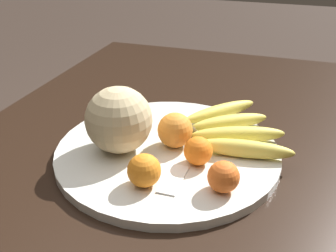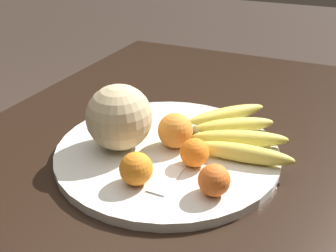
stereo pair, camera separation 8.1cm
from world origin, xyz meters
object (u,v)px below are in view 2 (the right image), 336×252
Objects in this scene: orange_front_left at (136,169)px; orange_mid_center at (194,153)px; fruit_bowl at (168,150)px; orange_back_left at (175,131)px; orange_front_right at (214,180)px; banana_bunch at (235,133)px; produce_tag at (166,179)px; kitchen_table at (162,190)px; melon at (119,117)px.

orange_front_left is 1.08× the size of orange_mid_center.
fruit_bowl is 8.26× the size of orange_mid_center.
orange_front_left is 0.15m from orange_back_left.
orange_front_right is (-0.11, -0.14, 0.04)m from fruit_bowl.
orange_mid_center is (-0.13, 0.05, 0.01)m from banana_bunch.
orange_front_right reaches higher than produce_tag.
orange_front_right is 0.18m from orange_back_left.
kitchen_table is 26.43× the size of orange_front_right.
orange_front_right is (-0.11, -0.15, 0.14)m from kitchen_table.
produce_tag reaches higher than kitchen_table.
melon is (-0.04, 0.08, 0.18)m from kitchen_table.
banana_bunch is 0.13m from orange_back_left.
orange_front_left is 0.06m from produce_tag.
kitchen_table is 0.15m from orange_back_left.
melon is 0.24m from orange_front_right.
orange_mid_center is at bearing -37.18° from orange_front_left.
melon reaches higher than fruit_bowl.
fruit_bowl is (0.00, -0.01, 0.11)m from kitchen_table.
produce_tag is (-0.11, -0.05, 0.01)m from fruit_bowl.
orange_front_left is 0.65× the size of produce_tag.
melon is 2.23× the size of orange_front_left.
produce_tag reaches higher than fruit_bowl.
orange_back_left is at bearing -64.75° from melon.
produce_tag is at bearing -164.07° from orange_back_left.
banana_bunch is at bearing -20.87° from produce_tag.
kitchen_table is 26.61× the size of orange_mid_center.
melon is 0.50× the size of banana_bunch.
orange_mid_center is (0.10, -0.07, -0.00)m from orange_front_left.
melon is 2.40× the size of orange_front_right.
orange_front_left reaches higher than orange_mid_center.
kitchen_table is 3.22× the size of fruit_bowl.
orange_front_left is at bearing 142.82° from orange_mid_center.
melon is at bearing 115.25° from orange_back_left.
orange_mid_center is at bearing -136.91° from banana_bunch.
produce_tag is (-0.20, 0.07, -0.02)m from banana_bunch.
melon is at bearing 114.62° from kitchen_table.
orange_front_right is at bearing -137.96° from orange_mid_center.
orange_front_left reaches higher than kitchen_table.
fruit_bowl is 4.96× the size of produce_tag.
orange_back_left reaches higher than orange_front_right.
melon is 2.41× the size of orange_mid_center.
banana_bunch is at bearing -56.21° from kitchen_table.
melon reaches higher than orange_front_left.
kitchen_table is 0.24m from orange_front_right.
orange_back_left reaches higher than orange_mid_center.
orange_back_left is at bearing -172.15° from banana_bunch.
orange_front_right is (0.03, -0.14, -0.00)m from orange_front_left.
fruit_bowl is 0.05m from orange_back_left.
fruit_bowl is at bearing -67.20° from melon.
melon is 0.17m from produce_tag.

